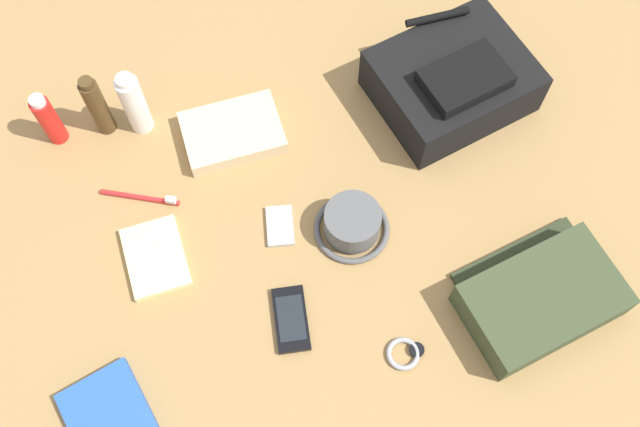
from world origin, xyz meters
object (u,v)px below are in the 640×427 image
toothpaste_tube (134,104)px  folded_towel (233,133)px  cologne_bottle (97,106)px  toothbrush (145,198)px  paperback_novel (112,422)px  bucket_hat (352,224)px  wristwatch (405,353)px  backpack (452,81)px  cell_phone (291,319)px  sunscreen_spray (49,119)px  media_player (280,226)px  notepad (156,257)px  toiletry_pouch (540,298)px

toothpaste_tube → folded_towel: 0.20m
cologne_bottle → toothbrush: bearing=-76.1°
toothbrush → folded_towel: folded_towel is taller
cologne_bottle → paperback_novel: (-0.08, -0.61, -0.07)m
bucket_hat → paperback_novel: bucket_hat is taller
wristwatch → toothbrush: toothbrush is taller
backpack → cell_phone: bearing=-139.2°
toothpaste_tube → folded_towel: bearing=-24.6°
paperback_novel → cell_phone: bearing=15.4°
sunscreen_spray → toothpaste_tube: size_ratio=0.84×
paperback_novel → cell_phone: 0.36m
toothbrush → cell_phone: bearing=-55.8°
toothpaste_tube → backpack: bearing=-9.5°
media_player → notepad: (-0.25, -0.00, 0.00)m
bucket_hat → cell_phone: bearing=-137.9°
wristwatch → folded_towel: size_ratio=0.35×
cell_phone → toothpaste_tube: bearing=111.3°
wristwatch → folded_towel: 0.57m
backpack → bucket_hat: bearing=-140.0°
bucket_hat → toothpaste_tube: (-0.35, 0.35, 0.05)m
backpack → wristwatch: size_ratio=4.94×
toothpaste_tube → notepad: toothpaste_tube is taller
toothbrush → notepad: toothbrush is taller
toiletry_pouch → cell_phone: toiletry_pouch is taller
backpack → toothpaste_tube: bearing=170.5°
media_player → backpack: bearing=25.2°
sunscreen_spray → backpack: bearing=-8.8°
media_player → toothbrush: bearing=151.7°
toiletry_pouch → sunscreen_spray: size_ratio=2.20×
bucket_hat → backpack: bearing=40.0°
backpack → media_player: (-0.42, -0.20, -0.05)m
toothbrush → bucket_hat: bearing=-24.8°
cell_phone → wristwatch: 0.22m
bucket_hat → media_player: bucket_hat is taller
backpack → notepad: (-0.67, -0.20, -0.05)m
paperback_novel → media_player: (0.38, 0.29, -0.00)m
paperback_novel → toiletry_pouch: bearing=0.2°
wristwatch → toothbrush: bearing=132.5°
paperback_novel → notepad: 0.31m
toiletry_pouch → toothpaste_tube: size_ratio=1.85×
cologne_bottle → toothbrush: size_ratio=1.10×
toothpaste_tube → folded_towel: (0.18, -0.08, -0.06)m
media_player → wristwatch: same height
toothpaste_tube → notepad: size_ratio=1.11×
bucket_hat → cologne_bottle: cologne_bottle is taller
wristwatch → bucket_hat: bearing=94.9°
bucket_hat → toiletry_pouch: bearing=-39.6°
toothpaste_tube → folded_towel: size_ratio=0.83×
cell_phone → folded_towel: (-0.02, 0.41, 0.01)m
media_player → wristwatch: bearing=-62.9°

